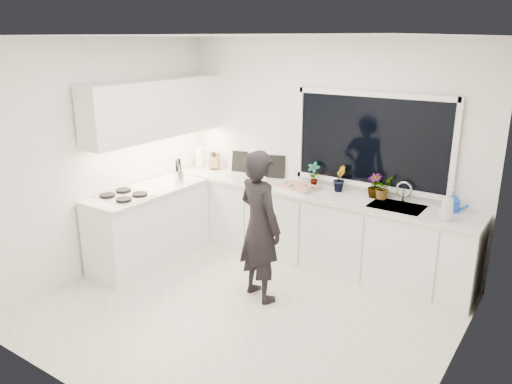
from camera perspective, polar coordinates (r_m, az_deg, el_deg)
The scene contains 25 objects.
floor at distance 5.30m, azimuth -1.57°, elevation -13.34°, with size 4.00×3.50×0.02m, color beige.
wall_back at distance 6.22m, azimuth 7.88°, elevation 4.67°, with size 4.00×0.02×2.70m, color white.
wall_left at distance 6.12m, azimuth -17.17°, elevation 3.86°, with size 0.02×3.50×2.70m, color white.
wall_right at distance 3.98m, azimuth 22.49°, elevation -3.73°, with size 0.02×3.50×2.70m, color white.
ceiling at distance 4.56m, azimuth -1.86°, elevation 17.55°, with size 4.00×3.50×0.02m, color white.
window at distance 5.91m, azimuth 13.03°, elevation 5.72°, with size 1.80×0.02×1.00m, color black.
base_cabinets_back at distance 6.22m, azimuth 6.25°, elevation -4.04°, with size 3.92×0.58×0.88m, color white.
base_cabinets_left at distance 6.35m, azimuth -12.07°, elevation -3.87°, with size 0.58×1.60×0.88m, color white.
countertop_back at distance 6.06m, azimuth 6.35°, elevation -0.01°, with size 3.94×0.62×0.04m, color silver.
countertop_left at distance 6.20m, azimuth -12.33°, elevation 0.10°, with size 0.62×1.60×0.04m, color silver.
upper_cabinets at distance 6.32m, azimuth -11.33°, elevation 9.32°, with size 0.34×2.10×0.70m, color white.
sink at distance 5.69m, azimuth 15.75°, elevation -2.04°, with size 0.58×0.42×0.14m, color silver.
faucet at distance 5.82m, azimuth 16.52°, elevation -0.01°, with size 0.03×0.03×0.22m, color silver.
stovetop at distance 5.98m, azimuth -14.89°, elevation -0.37°, with size 0.56×0.48×0.03m, color black.
person at distance 5.19m, azimuth 0.42°, elevation -3.94°, with size 0.59×0.39×1.62m, color black.
pizza_tray at distance 6.11m, azimuth 4.88°, elevation 0.52°, with size 0.49×0.36×0.03m, color silver.
pizza at distance 6.10m, azimuth 4.89°, elevation 0.67°, with size 0.45×0.32×0.01m, color #A93616.
watering_can at distance 5.67m, azimuth 21.56°, elevation -1.46°, with size 0.14×0.14×0.13m, color blue.
paper_towel_roll at distance 7.12m, azimuth -6.44°, elevation 3.84°, with size 0.11×0.11×0.26m, color white.
knife_block at distance 7.01m, azimuth -4.78°, elevation 3.51°, with size 0.13×0.10×0.22m, color #9D6649.
utensil_crock at distance 6.40m, azimuth -8.81°, elevation 1.77°, with size 0.13×0.13×0.16m, color #B4B4B8.
picture_frame_large at distance 6.86m, azimuth -1.89°, elevation 3.53°, with size 0.22×0.02×0.28m, color black.
picture_frame_small at distance 6.54m, azimuth 2.27°, elevation 2.92°, with size 0.25×0.02×0.30m, color black.
herb_plants at distance 5.95m, azimuth 11.65°, elevation 1.03°, with size 1.08×0.26×0.31m.
soap_bottles at distance 5.35m, azimuth 20.95°, elevation -1.54°, with size 0.18×0.18×0.32m.
Camera 1 is at (2.69, -3.69, 2.68)m, focal length 35.00 mm.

